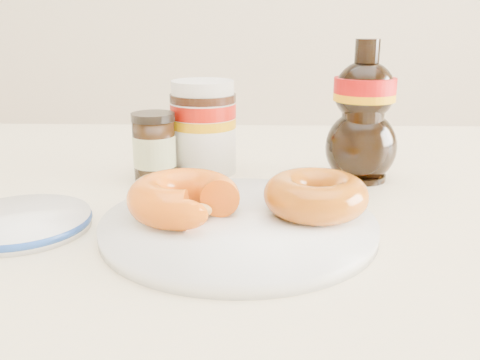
{
  "coord_description": "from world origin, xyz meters",
  "views": [
    {
      "loc": [
        -0.02,
        -0.43,
        0.94
      ],
      "look_at": [
        -0.03,
        0.09,
        0.79
      ],
      "focal_mm": 40.0,
      "sensor_mm": 36.0,
      "label": 1
    }
  ],
  "objects_px": {
    "dining_table": "(271,280)",
    "nutella_jar": "(203,123)",
    "donut_whole": "(316,195)",
    "syrup_bottle": "(363,112)",
    "dark_jar": "(154,148)",
    "plate": "(238,224)",
    "blue_rim_saucer": "(20,222)",
    "donut_bitten": "(184,197)"
  },
  "relations": [
    {
      "from": "donut_bitten",
      "to": "plate",
      "type": "bearing_deg",
      "value": -5.04
    },
    {
      "from": "dining_table",
      "to": "donut_whole",
      "type": "xyz_separation_m",
      "value": [
        0.04,
        -0.04,
        0.11
      ]
    },
    {
      "from": "syrup_bottle",
      "to": "blue_rim_saucer",
      "type": "bearing_deg",
      "value": -153.8
    },
    {
      "from": "dining_table",
      "to": "blue_rim_saucer",
      "type": "distance_m",
      "value": 0.26
    },
    {
      "from": "syrup_bottle",
      "to": "dark_jar",
      "type": "relative_size",
      "value": 2.02
    },
    {
      "from": "donut_whole",
      "to": "syrup_bottle",
      "type": "xyz_separation_m",
      "value": [
        0.07,
        0.15,
        0.05
      ]
    },
    {
      "from": "dining_table",
      "to": "blue_rim_saucer",
      "type": "relative_size",
      "value": 10.57
    },
    {
      "from": "dark_jar",
      "to": "blue_rim_saucer",
      "type": "xyz_separation_m",
      "value": [
        -0.1,
        -0.16,
        -0.03
      ]
    },
    {
      "from": "donut_whole",
      "to": "dark_jar",
      "type": "xyz_separation_m",
      "value": [
        -0.18,
        0.14,
        0.01
      ]
    },
    {
      "from": "dining_table",
      "to": "donut_bitten",
      "type": "xyz_separation_m",
      "value": [
        -0.09,
        -0.06,
        0.11
      ]
    },
    {
      "from": "dining_table",
      "to": "nutella_jar",
      "type": "xyz_separation_m",
      "value": [
        -0.08,
        0.14,
        0.15
      ]
    },
    {
      "from": "dining_table",
      "to": "syrup_bottle",
      "type": "relative_size",
      "value": 8.29
    },
    {
      "from": "plate",
      "to": "nutella_jar",
      "type": "xyz_separation_m",
      "value": [
        -0.05,
        0.2,
        0.06
      ]
    },
    {
      "from": "donut_whole",
      "to": "nutella_jar",
      "type": "relative_size",
      "value": 0.85
    },
    {
      "from": "nutella_jar",
      "to": "blue_rim_saucer",
      "type": "height_order",
      "value": "nutella_jar"
    },
    {
      "from": "donut_whole",
      "to": "dark_jar",
      "type": "distance_m",
      "value": 0.23
    },
    {
      "from": "donut_bitten",
      "to": "dark_jar",
      "type": "xyz_separation_m",
      "value": [
        -0.06,
        0.15,
        0.01
      ]
    },
    {
      "from": "plate",
      "to": "blue_rim_saucer",
      "type": "distance_m",
      "value": 0.21
    },
    {
      "from": "dark_jar",
      "to": "blue_rim_saucer",
      "type": "distance_m",
      "value": 0.19
    },
    {
      "from": "donut_bitten",
      "to": "nutella_jar",
      "type": "distance_m",
      "value": 0.2
    },
    {
      "from": "donut_whole",
      "to": "nutella_jar",
      "type": "xyz_separation_m",
      "value": [
        -0.12,
        0.18,
        0.03
      ]
    },
    {
      "from": "donut_bitten",
      "to": "nutella_jar",
      "type": "bearing_deg",
      "value": 90.55
    },
    {
      "from": "donut_whole",
      "to": "dark_jar",
      "type": "relative_size",
      "value": 1.2
    },
    {
      "from": "dining_table",
      "to": "donut_whole",
      "type": "relative_size",
      "value": 13.97
    },
    {
      "from": "donut_whole",
      "to": "blue_rim_saucer",
      "type": "relative_size",
      "value": 0.76
    },
    {
      "from": "donut_bitten",
      "to": "donut_whole",
      "type": "bearing_deg",
      "value": 6.84
    },
    {
      "from": "dining_table",
      "to": "syrup_bottle",
      "type": "bearing_deg",
      "value": 45.35
    },
    {
      "from": "dining_table",
      "to": "nutella_jar",
      "type": "bearing_deg",
      "value": 121.27
    },
    {
      "from": "donut_whole",
      "to": "blue_rim_saucer",
      "type": "xyz_separation_m",
      "value": [
        -0.28,
        -0.02,
        -0.02
      ]
    },
    {
      "from": "blue_rim_saucer",
      "to": "nutella_jar",
      "type": "bearing_deg",
      "value": 52.22
    },
    {
      "from": "syrup_bottle",
      "to": "blue_rim_saucer",
      "type": "distance_m",
      "value": 0.4
    },
    {
      "from": "donut_bitten",
      "to": "nutella_jar",
      "type": "xyz_separation_m",
      "value": [
        0.0,
        0.2,
        0.03
      ]
    },
    {
      "from": "nutella_jar",
      "to": "dark_jar",
      "type": "relative_size",
      "value": 1.4
    },
    {
      "from": "dining_table",
      "to": "dark_jar",
      "type": "bearing_deg",
      "value": 144.94
    },
    {
      "from": "dark_jar",
      "to": "plate",
      "type": "bearing_deg",
      "value": -56.24
    },
    {
      "from": "dark_jar",
      "to": "nutella_jar",
      "type": "bearing_deg",
      "value": 36.0
    },
    {
      "from": "dining_table",
      "to": "plate",
      "type": "xyz_separation_m",
      "value": [
        -0.03,
        -0.06,
        0.09
      ]
    },
    {
      "from": "dark_jar",
      "to": "blue_rim_saucer",
      "type": "bearing_deg",
      "value": -121.89
    },
    {
      "from": "donut_bitten",
      "to": "syrup_bottle",
      "type": "xyz_separation_m",
      "value": [
        0.2,
        0.17,
        0.05
      ]
    },
    {
      "from": "nutella_jar",
      "to": "blue_rim_saucer",
      "type": "relative_size",
      "value": 0.89
    },
    {
      "from": "nutella_jar",
      "to": "dark_jar",
      "type": "bearing_deg",
      "value": -144.0
    },
    {
      "from": "donut_whole",
      "to": "nutella_jar",
      "type": "bearing_deg",
      "value": 124.22
    }
  ]
}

